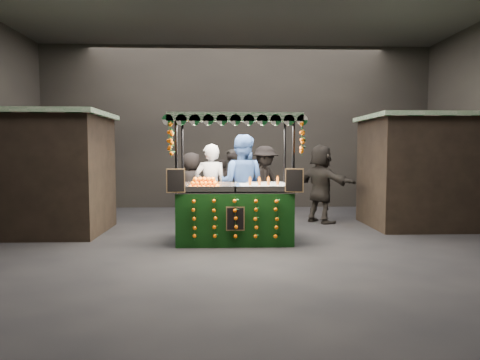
{
  "coord_description": "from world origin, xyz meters",
  "views": [
    {
      "loc": [
        -0.38,
        -8.21,
        1.77
      ],
      "look_at": [
        -0.07,
        0.52,
        1.17
      ],
      "focal_mm": 31.69,
      "sensor_mm": 36.0,
      "label": 1
    }
  ],
  "objects": [
    {
      "name": "shopper_0",
      "position": [
        0.19,
        2.94,
        0.93
      ],
      "size": [
        0.81,
        0.71,
        1.86
      ],
      "rotation": [
        0.0,
        0.0,
        0.48
      ],
      "color": "black",
      "rests_on": "ground"
    },
    {
      "name": "shopper_3",
      "position": [
        0.69,
        3.07,
        0.95
      ],
      "size": [
        1.4,
        1.31,
        1.9
      ],
      "rotation": [
        0.0,
        0.0,
        0.66
      ],
      "color": "black",
      "rests_on": "ground"
    },
    {
      "name": "market_hall",
      "position": [
        0.0,
        0.0,
        3.38
      ],
      "size": [
        12.1,
        10.1,
        5.05
      ],
      "color": "black",
      "rests_on": "ground"
    },
    {
      "name": "neighbour_stall_right",
      "position": [
        4.4,
        1.5,
        1.31
      ],
      "size": [
        3.0,
        2.2,
        2.6
      ],
      "color": "black",
      "rests_on": "ground"
    },
    {
      "name": "juice_stall",
      "position": [
        -0.18,
        -0.04,
        0.76
      ],
      "size": [
        2.53,
        1.49,
        2.45
      ],
      "color": "black",
      "rests_on": "ground"
    },
    {
      "name": "shopper_2",
      "position": [
        -0.43,
        3.01,
        0.77
      ],
      "size": [
        0.97,
        0.58,
        1.54
      ],
      "rotation": [
        0.0,
        0.0,
        2.91
      ],
      "color": "black",
      "rests_on": "ground"
    },
    {
      "name": "neighbour_stall_left",
      "position": [
        -4.4,
        1.0,
        1.31
      ],
      "size": [
        3.0,
        2.2,
        2.6
      ],
      "color": "black",
      "rests_on": "ground"
    },
    {
      "name": "vendor_blue",
      "position": [
        -0.02,
        0.85,
        1.06
      ],
      "size": [
        1.2,
        1.04,
        2.12
      ],
      "rotation": [
        0.0,
        0.0,
        2.88
      ],
      "color": "navy",
      "rests_on": "ground"
    },
    {
      "name": "ground",
      "position": [
        0.0,
        0.0,
        0.0
      ],
      "size": [
        12.0,
        12.0,
        0.0
      ],
      "primitive_type": "plane",
      "color": "black",
      "rests_on": "ground"
    },
    {
      "name": "shopper_6",
      "position": [
        -0.22,
        3.56,
        0.9
      ],
      "size": [
        0.56,
        0.73,
        1.81
      ],
      "rotation": [
        0.0,
        0.0,
        -1.36
      ],
      "color": "#2D2824",
      "rests_on": "ground"
    },
    {
      "name": "shopper_5",
      "position": [
        1.98,
        2.08,
        0.96
      ],
      "size": [
        1.49,
        1.79,
        1.93
      ],
      "rotation": [
        0.0,
        0.0,
        2.18
      ],
      "color": "black",
      "rests_on": "ground"
    },
    {
      "name": "shopper_4",
      "position": [
        -1.24,
        2.64,
        0.87
      ],
      "size": [
        0.99,
        0.99,
        1.73
      ],
      "rotation": [
        0.0,
        0.0,
        3.92
      ],
      "color": "#2B2523",
      "rests_on": "ground"
    },
    {
      "name": "vendor_grey",
      "position": [
        -0.69,
        0.87,
        0.96
      ],
      "size": [
        0.74,
        0.52,
        1.92
      ],
      "rotation": [
        0.0,
        0.0,
        3.24
      ],
      "color": "gray",
      "rests_on": "ground"
    },
    {
      "name": "shopper_1",
      "position": [
        -0.1,
        3.09,
        0.85
      ],
      "size": [
        1.02,
        0.92,
        1.71
      ],
      "rotation": [
        0.0,
        0.0,
        -0.4
      ],
      "color": "#292321",
      "rests_on": "ground"
    }
  ]
}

